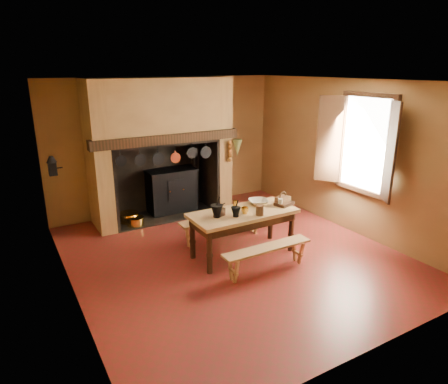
% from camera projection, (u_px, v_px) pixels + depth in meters
% --- Properties ---
extents(floor, '(5.50, 5.50, 0.00)m').
position_uv_depth(floor, '(233.00, 255.00, 6.63)').
color(floor, maroon).
rests_on(floor, ground).
extents(ceiling, '(5.50, 5.50, 0.00)m').
position_uv_depth(ceiling, '(234.00, 81.00, 5.79)').
color(ceiling, silver).
rests_on(ceiling, back_wall).
extents(back_wall, '(5.00, 0.02, 2.80)m').
position_uv_depth(back_wall, '(166.00, 145.00, 8.48)').
color(back_wall, olive).
rests_on(back_wall, floor).
extents(wall_left, '(0.02, 5.50, 2.80)m').
position_uv_depth(wall_left, '(64.00, 199.00, 5.02)').
color(wall_left, olive).
rests_on(wall_left, floor).
extents(wall_right, '(0.02, 5.50, 2.80)m').
position_uv_depth(wall_right, '(348.00, 156.00, 7.40)').
color(wall_right, olive).
rests_on(wall_right, floor).
extents(wall_front, '(5.00, 0.02, 2.80)m').
position_uv_depth(wall_front, '(378.00, 236.00, 3.94)').
color(wall_front, olive).
rests_on(wall_front, floor).
extents(chimney_breast, '(2.95, 0.96, 2.80)m').
position_uv_depth(chimney_breast, '(160.00, 129.00, 7.85)').
color(chimney_breast, olive).
rests_on(chimney_breast, floor).
extents(iron_range, '(1.12, 0.55, 1.60)m').
position_uv_depth(iron_range, '(172.00, 190.00, 8.49)').
color(iron_range, black).
rests_on(iron_range, floor).
extents(hearth_pans, '(0.51, 0.62, 0.20)m').
position_uv_depth(hearth_pans, '(130.00, 219.00, 7.94)').
color(hearth_pans, gold).
rests_on(hearth_pans, floor).
extents(hanging_pans, '(1.92, 0.29, 0.27)m').
position_uv_depth(hanging_pans, '(169.00, 157.00, 7.56)').
color(hanging_pans, black).
rests_on(hanging_pans, chimney_breast).
extents(onion_string, '(0.12, 0.10, 0.46)m').
position_uv_depth(onion_string, '(230.00, 151.00, 8.19)').
color(onion_string, '#934C1B').
rests_on(onion_string, chimney_breast).
extents(herb_bunch, '(0.20, 0.20, 0.35)m').
position_uv_depth(herb_bunch, '(237.00, 148.00, 8.26)').
color(herb_bunch, '#58622E').
rests_on(herb_bunch, chimney_breast).
extents(window, '(0.39, 1.75, 1.76)m').
position_uv_depth(window, '(361.00, 145.00, 6.91)').
color(window, white).
rests_on(window, wall_right).
extents(wall_coffee_mill, '(0.23, 0.16, 0.31)m').
position_uv_depth(wall_coffee_mill, '(52.00, 164.00, 6.30)').
color(wall_coffee_mill, black).
rests_on(wall_coffee_mill, wall_left).
extents(work_table, '(1.75, 0.78, 0.76)m').
position_uv_depth(work_table, '(243.00, 218.00, 6.48)').
color(work_table, tan).
rests_on(work_table, floor).
extents(bench_front, '(1.47, 0.26, 0.41)m').
position_uv_depth(bench_front, '(267.00, 253.00, 6.02)').
color(bench_front, tan).
rests_on(bench_front, floor).
extents(bench_back, '(1.63, 0.28, 0.46)m').
position_uv_depth(bench_back, '(223.00, 222.00, 7.11)').
color(bench_back, tan).
rests_on(bench_back, floor).
extents(mortar_large, '(0.19, 0.19, 0.33)m').
position_uv_depth(mortar_large, '(217.00, 210.00, 6.18)').
color(mortar_large, black).
rests_on(mortar_large, work_table).
extents(mortar_small, '(0.15, 0.15, 0.26)m').
position_uv_depth(mortar_small, '(236.00, 211.00, 6.20)').
color(mortar_small, black).
rests_on(mortar_small, work_table).
extents(coffee_grinder, '(0.18, 0.15, 0.19)m').
position_uv_depth(coffee_grinder, '(220.00, 211.00, 6.26)').
color(coffee_grinder, '#382011').
rests_on(coffee_grinder, work_table).
extents(brass_mug_a, '(0.08, 0.08, 0.08)m').
position_uv_depth(brass_mug_a, '(245.00, 211.00, 6.34)').
color(brass_mug_a, gold).
rests_on(brass_mug_a, work_table).
extents(brass_mug_b, '(0.10, 0.10, 0.09)m').
position_uv_depth(brass_mug_b, '(235.00, 203.00, 6.71)').
color(brass_mug_b, gold).
rests_on(brass_mug_b, work_table).
extents(mixing_bowl, '(0.43, 0.43, 0.08)m').
position_uv_depth(mixing_bowl, '(258.00, 202.00, 6.78)').
color(mixing_bowl, beige).
rests_on(mixing_bowl, work_table).
extents(stoneware_crock, '(0.14, 0.14, 0.16)m').
position_uv_depth(stoneware_crock, '(260.00, 210.00, 6.27)').
color(stoneware_crock, brown).
rests_on(stoneware_crock, work_table).
extents(glass_jar, '(0.10, 0.10, 0.14)m').
position_uv_depth(glass_jar, '(280.00, 203.00, 6.65)').
color(glass_jar, beige).
rests_on(glass_jar, work_table).
extents(wicker_basket, '(0.27, 0.23, 0.23)m').
position_uv_depth(wicker_basket, '(283.00, 200.00, 6.77)').
color(wicker_basket, '#472F15').
rests_on(wicker_basket, work_table).
extents(wooden_tray, '(0.36, 0.30, 0.05)m').
position_uv_depth(wooden_tray, '(284.00, 203.00, 6.74)').
color(wooden_tray, '#382011').
rests_on(wooden_tray, work_table).
extents(brass_cup, '(0.16, 0.16, 0.09)m').
position_uv_depth(brass_cup, '(245.00, 210.00, 6.38)').
color(brass_cup, gold).
rests_on(brass_cup, work_table).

